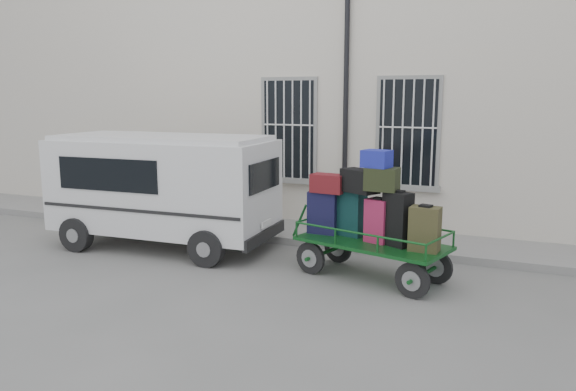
# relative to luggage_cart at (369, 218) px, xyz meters

# --- Properties ---
(ground) EXTENTS (80.00, 80.00, 0.00)m
(ground) POSITION_rel_luggage_cart_xyz_m (-2.27, 0.03, -1.03)
(ground) COLOR slate
(ground) RESTS_ON ground
(building) EXTENTS (24.00, 5.15, 6.00)m
(building) POSITION_rel_luggage_cart_xyz_m (-2.27, 5.53, 1.97)
(building) COLOR beige
(building) RESTS_ON ground
(sidewalk) EXTENTS (24.00, 1.70, 0.15)m
(sidewalk) POSITION_rel_luggage_cart_xyz_m (-2.27, 2.23, -0.95)
(sidewalk) COLOR gray
(sidewalk) RESTS_ON ground
(luggage_cart) EXTENTS (2.95, 1.75, 2.16)m
(luggage_cart) POSITION_rel_luggage_cart_xyz_m (0.00, 0.00, 0.00)
(luggage_cart) COLOR black
(luggage_cart) RESTS_ON ground
(van) EXTENTS (4.54, 2.17, 2.25)m
(van) POSITION_rel_luggage_cart_xyz_m (-4.30, 0.36, 0.26)
(van) COLOR white
(van) RESTS_ON ground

